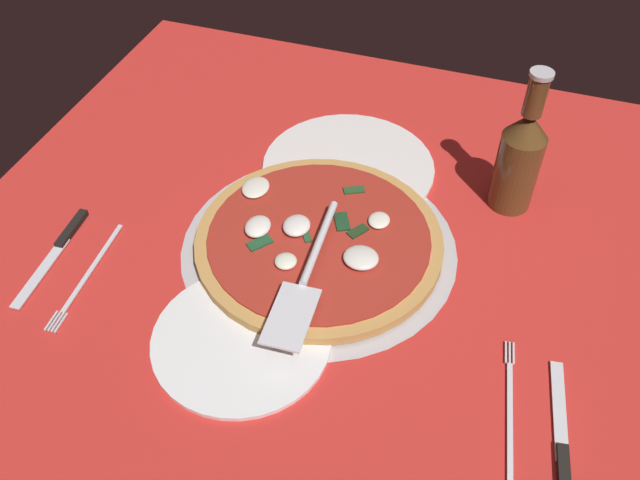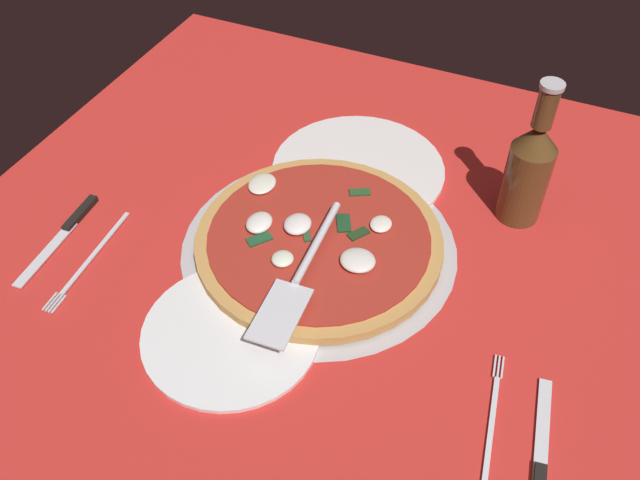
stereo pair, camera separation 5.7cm
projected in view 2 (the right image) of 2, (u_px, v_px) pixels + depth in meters
ground_plane at (317, 254)px, 91.61cm from camera, size 98.86×98.86×0.80cm
pizza_pan at (320, 247)px, 91.41cm from camera, size 36.92×36.92×0.82cm
dinner_plate_left at (231, 334)px, 81.34cm from camera, size 21.39×21.39×1.00cm
dinner_plate_right at (358, 169)px, 102.63cm from camera, size 25.91×25.91×1.00cm
pizza at (319, 240)px, 90.50cm from camera, size 32.99×32.99×3.10cm
pizza_server at (300, 275)px, 82.90cm from camera, size 24.27×5.42×1.00cm
place_setting_near at (516, 447)px, 71.32cm from camera, size 20.17×14.18×1.40cm
place_setting_far at (77, 247)px, 91.57cm from camera, size 20.94×14.74×1.40cm
beer_bottle at (529, 169)px, 90.08cm from camera, size 6.05×6.05×21.81cm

